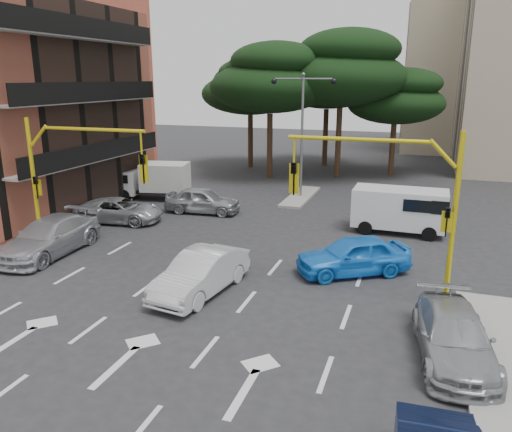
{
  "coord_description": "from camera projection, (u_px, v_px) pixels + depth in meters",
  "views": [
    {
      "loc": [
        7.5,
        -15.13,
        7.61
      ],
      "look_at": [
        0.53,
        5.35,
        1.6
      ],
      "focal_mm": 35.0,
      "sensor_mm": 36.0,
      "label": 1
    }
  ],
  "objects": [
    {
      "name": "ground",
      "position": [
        195.0,
        294.0,
        18.17
      ],
      "size": [
        120.0,
        120.0,
        0.0
      ],
      "primitive_type": "plane",
      "color": "#28282B",
      "rests_on": "ground"
    },
    {
      "name": "median_strip",
      "position": [
        300.0,
        197.0,
        32.74
      ],
      "size": [
        1.4,
        6.0,
        0.15
      ],
      "primitive_type": "cube",
      "color": "gray",
      "rests_on": "ground"
    },
    {
      "name": "apartment_beige_far",
      "position": [
        487.0,
        70.0,
        52.05
      ],
      "size": [
        16.2,
        12.15,
        16.7
      ],
      "color": "#BFB18F",
      "rests_on": "ground"
    },
    {
      "name": "pine_left_near",
      "position": [
        271.0,
        78.0,
        37.38
      ],
      "size": [
        9.15,
        9.15,
        10.23
      ],
      "color": "#382616",
      "rests_on": "ground"
    },
    {
      "name": "pine_center",
      "position": [
        342.0,
        68.0,
        37.47
      ],
      "size": [
        9.98,
        9.98,
        11.16
      ],
      "color": "#382616",
      "rests_on": "ground"
    },
    {
      "name": "pine_left_far",
      "position": [
        251.0,
        86.0,
        42.15
      ],
      "size": [
        8.32,
        8.32,
        9.3
      ],
      "color": "#382616",
      "rests_on": "ground"
    },
    {
      "name": "pine_right",
      "position": [
        397.0,
        96.0,
        38.61
      ],
      "size": [
        7.49,
        7.49,
        8.37
      ],
      "color": "#382616",
      "rests_on": "ground"
    },
    {
      "name": "pine_back",
      "position": [
        328.0,
        78.0,
        42.84
      ],
      "size": [
        9.15,
        9.15,
        10.23
      ],
      "color": "#382616",
      "rests_on": "ground"
    },
    {
      "name": "signal_mast_right",
      "position": [
        400.0,
        192.0,
        16.83
      ],
      "size": [
        5.79,
        0.37,
        6.0
      ],
      "color": "yellow",
      "rests_on": "ground"
    },
    {
      "name": "signal_mast_left",
      "position": [
        66.0,
        169.0,
        21.05
      ],
      "size": [
        5.79,
        0.37,
        6.0
      ],
      "color": "yellow",
      "rests_on": "ground"
    },
    {
      "name": "street_lamp_center",
      "position": [
        302.0,
        114.0,
        31.31
      ],
      "size": [
        4.16,
        0.36,
        7.77
      ],
      "color": "slate",
      "rests_on": "median_strip"
    },
    {
      "name": "car_white_hatch",
      "position": [
        201.0,
        273.0,
        18.1
      ],
      "size": [
        2.27,
        4.84,
        1.53
      ],
      "primitive_type": "imported",
      "rotation": [
        0.0,
        0.0,
        -0.14
      ],
      "color": "silver",
      "rests_on": "ground"
    },
    {
      "name": "car_blue_compact",
      "position": [
        353.0,
        255.0,
        19.9
      ],
      "size": [
        4.82,
        3.93,
        1.55
      ],
      "primitive_type": "imported",
      "rotation": [
        0.0,
        0.0,
        -1.02
      ],
      "color": "#1C7FE7",
      "rests_on": "ground"
    },
    {
      "name": "car_silver_wagon",
      "position": [
        49.0,
        237.0,
        22.15
      ],
      "size": [
        2.41,
        5.56,
        1.59
      ],
      "primitive_type": "imported",
      "rotation": [
        0.0,
        0.0,
        0.03
      ],
      "color": "#ADAFB6",
      "rests_on": "ground"
    },
    {
      "name": "car_silver_cross_a",
      "position": [
        119.0,
        210.0,
        27.12
      ],
      "size": [
        4.94,
        2.78,
        1.3
      ],
      "primitive_type": "imported",
      "rotation": [
        0.0,
        0.0,
        1.71
      ],
      "color": "#AAACB2",
      "rests_on": "ground"
    },
    {
      "name": "car_silver_cross_b",
      "position": [
        203.0,
        200.0,
        28.96
      ],
      "size": [
        4.49,
        2.09,
        1.49
      ],
      "primitive_type": "imported",
      "rotation": [
        0.0,
        0.0,
        1.65
      ],
      "color": "#A2A6AA",
      "rests_on": "ground"
    },
    {
      "name": "car_silver_parked",
      "position": [
        454.0,
        336.0,
        13.84
      ],
      "size": [
        2.5,
        4.91,
        1.36
      ],
      "primitive_type": "imported",
      "rotation": [
        0.0,
        0.0,
        0.13
      ],
      "color": "#9B9EA2",
      "rests_on": "ground"
    },
    {
      "name": "van_white",
      "position": [
        399.0,
        210.0,
        25.17
      ],
      "size": [
        4.6,
        2.13,
        2.28
      ],
      "primitive_type": null,
      "rotation": [
        0.0,
        0.0,
        -1.58
      ],
      "color": "white",
      "rests_on": "ground"
    },
    {
      "name": "box_truck_a",
      "position": [
        152.0,
        181.0,
        32.15
      ],
      "size": [
        5.1,
        2.96,
        2.36
      ],
      "primitive_type": null,
      "rotation": [
        0.0,
        0.0,
        1.78
      ],
      "color": "silver",
      "rests_on": "ground"
    }
  ]
}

